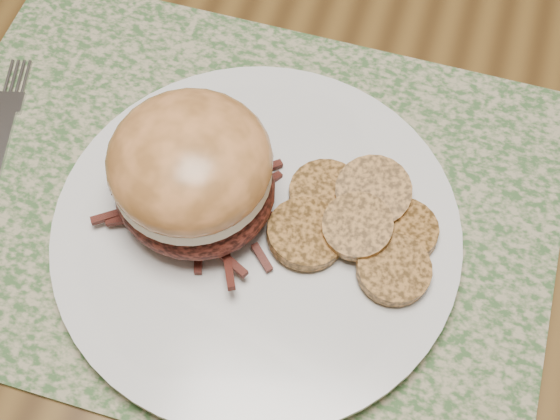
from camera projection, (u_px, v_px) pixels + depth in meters
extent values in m
cube|color=brown|center=(524.00, 219.00, 0.57)|extent=(1.50, 0.90, 0.04)
cylinder|color=brown|center=(35.00, 3.00, 1.17)|extent=(0.06, 0.06, 0.71)
cube|color=#3A5C2F|center=(234.00, 204.00, 0.55)|extent=(0.45, 0.33, 0.00)
cylinder|color=silver|center=(257.00, 233.00, 0.53)|extent=(0.26, 0.26, 0.02)
ellipsoid|color=black|center=(195.00, 187.00, 0.51)|extent=(0.14, 0.14, 0.04)
cylinder|color=beige|center=(191.00, 170.00, 0.49)|extent=(0.14, 0.14, 0.01)
ellipsoid|color=#C67B41|center=(190.00, 161.00, 0.48)|extent=(0.14, 0.14, 0.06)
cylinder|color=#A26A2F|center=(326.00, 194.00, 0.53)|extent=(0.07, 0.07, 0.01)
cylinder|color=#A26A2F|center=(373.00, 192.00, 0.52)|extent=(0.07, 0.07, 0.02)
cylinder|color=#A26A2F|center=(401.00, 230.00, 0.52)|extent=(0.07, 0.07, 0.02)
cylinder|color=#A26A2F|center=(306.00, 234.00, 0.51)|extent=(0.06, 0.06, 0.02)
cylinder|color=#A26A2F|center=(358.00, 226.00, 0.51)|extent=(0.05, 0.05, 0.02)
cylinder|color=#A26A2F|center=(394.00, 269.00, 0.50)|extent=(0.06, 0.06, 0.01)
cube|color=#B3B3BA|center=(10.00, 103.00, 0.59)|extent=(0.02, 0.02, 0.00)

